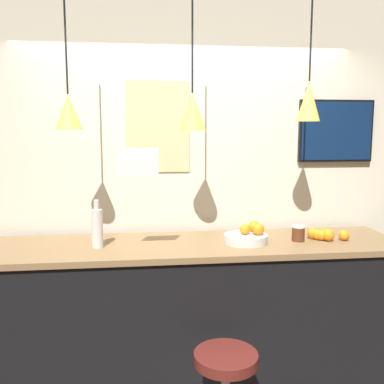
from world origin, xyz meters
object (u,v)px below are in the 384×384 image
spread_jar (298,233)px  mounted_tv (336,131)px  juice_bottle (97,227)px  fruit_bowl (247,236)px

spread_jar → mounted_tv: mounted_tv is taller
juice_bottle → spread_jar: juice_bottle is taller
mounted_tv → fruit_bowl: bearing=-151.4°
fruit_bowl → juice_bottle: bearing=-179.8°
fruit_bowl → mounted_tv: mounted_tv is taller
fruit_bowl → spread_jar: fruit_bowl is taller
fruit_bowl → mounted_tv: 1.17m
fruit_bowl → mounted_tv: size_ratio=0.50×
mounted_tv → spread_jar: bearing=-135.3°
juice_bottle → spread_jar: size_ratio=2.93×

